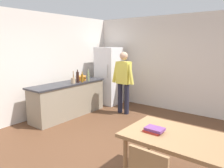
{
  "coord_description": "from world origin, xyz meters",
  "views": [
    {
      "loc": [
        2.27,
        -2.86,
        1.92
      ],
      "look_at": [
        -0.76,
        1.09,
        0.97
      ],
      "focal_mm": 34.07,
      "sensor_mm": 36.0,
      "label": 1
    }
  ],
  "objects_px": {
    "cooking_pot": "(81,78)",
    "book_stack": "(154,130)",
    "dining_table": "(179,141)",
    "utensil_jar": "(73,80)",
    "refrigerator": "(109,76)",
    "bottle_oil_amber": "(82,78)",
    "bottle_wine_dark": "(78,77)",
    "bottle_vinegar_tall": "(88,76)",
    "person": "(123,79)"
  },
  "relations": [
    {
      "from": "dining_table",
      "to": "bottle_oil_amber",
      "type": "relative_size",
      "value": 5.0
    },
    {
      "from": "refrigerator",
      "to": "book_stack",
      "type": "height_order",
      "value": "refrigerator"
    },
    {
      "from": "dining_table",
      "to": "bottle_vinegar_tall",
      "type": "height_order",
      "value": "bottle_vinegar_tall"
    },
    {
      "from": "bottle_oil_amber",
      "to": "book_stack",
      "type": "relative_size",
      "value": 1.1
    },
    {
      "from": "dining_table",
      "to": "utensil_jar",
      "type": "relative_size",
      "value": 4.37
    },
    {
      "from": "book_stack",
      "to": "utensil_jar",
      "type": "bearing_deg",
      "value": 157.3
    },
    {
      "from": "dining_table",
      "to": "book_stack",
      "type": "relative_size",
      "value": 5.52
    },
    {
      "from": "person",
      "to": "bottle_vinegar_tall",
      "type": "bearing_deg",
      "value": -145.25
    },
    {
      "from": "bottle_oil_amber",
      "to": "person",
      "type": "bearing_deg",
      "value": 43.23
    },
    {
      "from": "bottle_oil_amber",
      "to": "bottle_wine_dark",
      "type": "xyz_separation_m",
      "value": [
        -0.06,
        -0.11,
        0.03
      ]
    },
    {
      "from": "refrigerator",
      "to": "book_stack",
      "type": "distance_m",
      "value": 4.09
    },
    {
      "from": "refrigerator",
      "to": "dining_table",
      "type": "relative_size",
      "value": 1.29
    },
    {
      "from": "utensil_jar",
      "to": "bottle_wine_dark",
      "type": "height_order",
      "value": "bottle_wine_dark"
    },
    {
      "from": "person",
      "to": "dining_table",
      "type": "distance_m",
      "value": 3.2
    },
    {
      "from": "utensil_jar",
      "to": "bottle_oil_amber",
      "type": "bearing_deg",
      "value": 74.68
    },
    {
      "from": "cooking_pot",
      "to": "book_stack",
      "type": "relative_size",
      "value": 1.58
    },
    {
      "from": "bottle_oil_amber",
      "to": "bottle_wine_dark",
      "type": "relative_size",
      "value": 0.82
    },
    {
      "from": "dining_table",
      "to": "cooking_pot",
      "type": "xyz_separation_m",
      "value": [
        -3.4,
        1.58,
        0.29
      ]
    },
    {
      "from": "bottle_vinegar_tall",
      "to": "bottle_wine_dark",
      "type": "bearing_deg",
      "value": -104.0
    },
    {
      "from": "cooking_pot",
      "to": "utensil_jar",
      "type": "bearing_deg",
      "value": -68.93
    },
    {
      "from": "bottle_oil_amber",
      "to": "cooking_pot",
      "type": "bearing_deg",
      "value": 141.73
    },
    {
      "from": "person",
      "to": "bottle_oil_amber",
      "type": "xyz_separation_m",
      "value": [
        -0.81,
        -0.76,
        0.04
      ]
    },
    {
      "from": "bottle_vinegar_tall",
      "to": "book_stack",
      "type": "bearing_deg",
      "value": -30.93
    },
    {
      "from": "dining_table",
      "to": "bottle_oil_amber",
      "type": "bearing_deg",
      "value": 156.34
    },
    {
      "from": "person",
      "to": "refrigerator",
      "type": "bearing_deg",
      "value": 149.77
    },
    {
      "from": "cooking_pot",
      "to": "bottle_vinegar_tall",
      "type": "relative_size",
      "value": 1.25
    },
    {
      "from": "bottle_oil_amber",
      "to": "refrigerator",
      "type": "bearing_deg",
      "value": 96.06
    },
    {
      "from": "refrigerator",
      "to": "bottle_oil_amber",
      "type": "xyz_separation_m",
      "value": [
        0.14,
        -1.32,
        0.12
      ]
    },
    {
      "from": "bottle_wine_dark",
      "to": "book_stack",
      "type": "distance_m",
      "value": 3.22
    },
    {
      "from": "utensil_jar",
      "to": "bottle_wine_dark",
      "type": "distance_m",
      "value": 0.16
    },
    {
      "from": "book_stack",
      "to": "bottle_vinegar_tall",
      "type": "bearing_deg",
      "value": 149.07
    },
    {
      "from": "book_stack",
      "to": "refrigerator",
      "type": "bearing_deg",
      "value": 136.89
    },
    {
      "from": "dining_table",
      "to": "utensil_jar",
      "type": "distance_m",
      "value": 3.44
    },
    {
      "from": "utensil_jar",
      "to": "bottle_oil_amber",
      "type": "relative_size",
      "value": 1.14
    },
    {
      "from": "person",
      "to": "bottle_oil_amber",
      "type": "height_order",
      "value": "person"
    },
    {
      "from": "dining_table",
      "to": "bottle_oil_amber",
      "type": "distance_m",
      "value": 3.47
    },
    {
      "from": "refrigerator",
      "to": "dining_table",
      "type": "bearing_deg",
      "value": -39.29
    },
    {
      "from": "utensil_jar",
      "to": "dining_table",
      "type": "bearing_deg",
      "value": -19.22
    },
    {
      "from": "bottle_oil_amber",
      "to": "book_stack",
      "type": "height_order",
      "value": "bottle_oil_amber"
    },
    {
      "from": "refrigerator",
      "to": "bottle_oil_amber",
      "type": "bearing_deg",
      "value": -83.94
    },
    {
      "from": "refrigerator",
      "to": "book_stack",
      "type": "bearing_deg",
      "value": -43.11
    },
    {
      "from": "bottle_oil_amber",
      "to": "bottle_vinegar_tall",
      "type": "bearing_deg",
      "value": 84.38
    },
    {
      "from": "bottle_vinegar_tall",
      "to": "bottle_wine_dark",
      "type": "relative_size",
      "value": 0.94
    },
    {
      "from": "person",
      "to": "dining_table",
      "type": "relative_size",
      "value": 1.21
    },
    {
      "from": "person",
      "to": "cooking_pot",
      "type": "height_order",
      "value": "person"
    },
    {
      "from": "person",
      "to": "bottle_wine_dark",
      "type": "height_order",
      "value": "person"
    },
    {
      "from": "dining_table",
      "to": "utensil_jar",
      "type": "bearing_deg",
      "value": 160.78
    },
    {
      "from": "bottle_vinegar_tall",
      "to": "bottle_oil_amber",
      "type": "xyz_separation_m",
      "value": [
        -0.02,
        -0.21,
        -0.02
      ]
    },
    {
      "from": "person",
      "to": "bottle_vinegar_tall",
      "type": "height_order",
      "value": "person"
    },
    {
      "from": "cooking_pot",
      "to": "bottle_wine_dark",
      "type": "height_order",
      "value": "bottle_wine_dark"
    }
  ]
}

